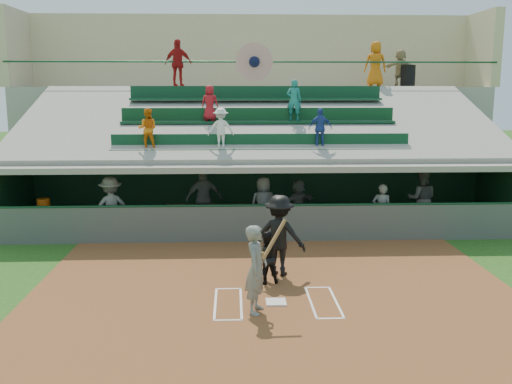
{
  "coord_description": "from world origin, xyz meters",
  "views": [
    {
      "loc": [
        -0.91,
        -11.57,
        4.56
      ],
      "look_at": [
        -0.28,
        3.5,
        1.8
      ],
      "focal_mm": 40.0,
      "sensor_mm": 36.0,
      "label": 1
    }
  ],
  "objects_px": {
    "home_plate": "(276,302)",
    "catcher": "(266,257)",
    "white_table": "(46,223)",
    "water_cooler": "(44,205)",
    "trash_bin": "(408,76)",
    "batter_at_plate": "(256,269)"
  },
  "relations": [
    {
      "from": "trash_bin",
      "to": "catcher",
      "type": "bearing_deg",
      "value": -120.18
    },
    {
      "from": "catcher",
      "to": "white_table",
      "type": "bearing_deg",
      "value": -48.99
    },
    {
      "from": "catcher",
      "to": "batter_at_plate",
      "type": "bearing_deg",
      "value": 67.15
    },
    {
      "from": "catcher",
      "to": "white_table",
      "type": "relative_size",
      "value": 1.48
    },
    {
      "from": "batter_at_plate",
      "to": "water_cooler",
      "type": "distance_m",
      "value": 9.15
    },
    {
      "from": "home_plate",
      "to": "trash_bin",
      "type": "xyz_separation_m",
      "value": [
        6.56,
        12.8,
        5.02
      ]
    },
    {
      "from": "home_plate",
      "to": "batter_at_plate",
      "type": "bearing_deg",
      "value": -131.91
    },
    {
      "from": "home_plate",
      "to": "catcher",
      "type": "height_order",
      "value": "catcher"
    },
    {
      "from": "white_table",
      "to": "water_cooler",
      "type": "relative_size",
      "value": 2.17
    },
    {
      "from": "water_cooler",
      "to": "white_table",
      "type": "bearing_deg",
      "value": -45.13
    },
    {
      "from": "white_table",
      "to": "trash_bin",
      "type": "height_order",
      "value": "trash_bin"
    },
    {
      "from": "batter_at_plate",
      "to": "catcher",
      "type": "distance_m",
      "value": 1.81
    },
    {
      "from": "home_plate",
      "to": "water_cooler",
      "type": "distance_m",
      "value": 9.17
    },
    {
      "from": "catcher",
      "to": "white_table",
      "type": "height_order",
      "value": "catcher"
    },
    {
      "from": "water_cooler",
      "to": "trash_bin",
      "type": "height_order",
      "value": "trash_bin"
    },
    {
      "from": "trash_bin",
      "to": "water_cooler",
      "type": "bearing_deg",
      "value": -153.3
    },
    {
      "from": "catcher",
      "to": "water_cooler",
      "type": "distance_m",
      "value": 8.22
    },
    {
      "from": "batter_at_plate",
      "to": "catcher",
      "type": "xyz_separation_m",
      "value": [
        0.3,
        1.76,
        -0.29
      ]
    },
    {
      "from": "batter_at_plate",
      "to": "catcher",
      "type": "bearing_deg",
      "value": 80.46
    },
    {
      "from": "batter_at_plate",
      "to": "water_cooler",
      "type": "xyz_separation_m",
      "value": [
        -6.37,
        6.56,
        0.03
      ]
    },
    {
      "from": "home_plate",
      "to": "white_table",
      "type": "bearing_deg",
      "value": 138.31
    },
    {
      "from": "white_table",
      "to": "trash_bin",
      "type": "xyz_separation_m",
      "value": [
        13.31,
        6.79,
        4.65
      ]
    }
  ]
}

